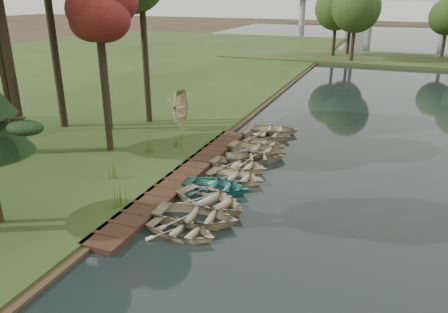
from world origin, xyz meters
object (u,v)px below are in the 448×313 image
(boardwalk, at_px, (185,175))
(stored_rowboat, at_px, (181,126))
(rowboat_0, at_px, (181,228))
(rowboat_1, at_px, (196,214))
(rowboat_2, at_px, (211,199))

(boardwalk, bearing_deg, stored_rowboat, 117.66)
(rowboat_0, bearing_deg, rowboat_1, 1.94)
(rowboat_2, bearing_deg, rowboat_1, -161.25)
(rowboat_0, bearing_deg, stored_rowboat, 33.20)
(rowboat_2, xyz_separation_m, stored_rowboat, (-6.44, 9.81, 0.15))
(boardwalk, xyz_separation_m, rowboat_0, (2.58, -5.58, 0.23))
(rowboat_1, relative_size, rowboat_2, 1.00)
(boardwalk, distance_m, rowboat_0, 6.15)
(rowboat_0, distance_m, stored_rowboat, 14.16)
(boardwalk, height_order, rowboat_0, rowboat_0)
(rowboat_2, bearing_deg, stored_rowboat, 53.14)
(boardwalk, height_order, stored_rowboat, stored_rowboat)
(boardwalk, distance_m, stored_rowboat, 8.03)
(stored_rowboat, bearing_deg, rowboat_2, -131.03)
(rowboat_2, relative_size, stored_rowboat, 1.33)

